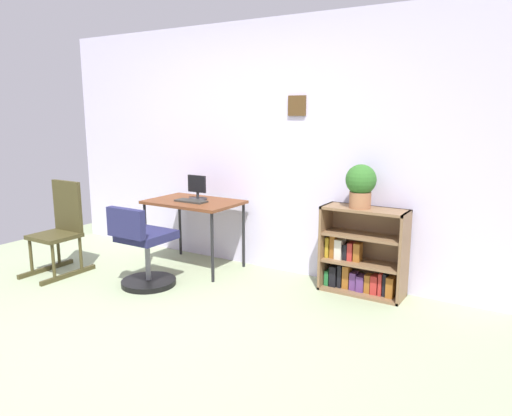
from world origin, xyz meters
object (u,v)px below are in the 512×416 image
at_px(monitor, 197,189).
at_px(keyboard, 191,201).
at_px(desk, 194,206).
at_px(rocking_chair, 61,228).
at_px(office_chair, 143,251).
at_px(potted_plant_on_shelf, 361,184).
at_px(bookshelf_low, 362,255).

relative_size(monitor, keyboard, 0.76).
bearing_deg(desk, rocking_chair, -141.41).
bearing_deg(office_chair, potted_plant_on_shelf, 27.19).
distance_m(keyboard, potted_plant_on_shelf, 1.76).
bearing_deg(keyboard, desk, 106.02).
height_order(rocking_chair, bookshelf_low, rocking_chair).
height_order(monitor, rocking_chair, monitor).
relative_size(desk, rocking_chair, 1.02).
distance_m(bookshelf_low, potted_plant_on_shelf, 0.67).
bearing_deg(keyboard, bookshelf_low, 10.06).
distance_m(monitor, rocking_chair, 1.44).
bearing_deg(potted_plant_on_shelf, bookshelf_low, 64.54).
height_order(monitor, keyboard, monitor).
bearing_deg(rocking_chair, keyboard, 35.70).
distance_m(keyboard, office_chair, 0.76).
bearing_deg(potted_plant_on_shelf, monitor, -176.21).
height_order(keyboard, office_chair, office_chair).
xyz_separation_m(keyboard, potted_plant_on_shelf, (1.72, 0.26, 0.28)).
relative_size(office_chair, rocking_chair, 0.84).
distance_m(monitor, office_chair, 0.93).
bearing_deg(bookshelf_low, keyboard, -169.94).
bearing_deg(bookshelf_low, potted_plant_on_shelf, -115.46).
xyz_separation_m(desk, office_chair, (-0.03, -0.72, -0.31)).
distance_m(rocking_chair, potted_plant_on_shelf, 3.03).
height_order(office_chair, potted_plant_on_shelf, potted_plant_on_shelf).
relative_size(desk, keyboard, 2.80).
bearing_deg(desk, keyboard, -73.98).
height_order(keyboard, potted_plant_on_shelf, potted_plant_on_shelf).
distance_m(monitor, keyboard, 0.18).
relative_size(monitor, bookshelf_low, 0.33).
relative_size(keyboard, office_chair, 0.43).
relative_size(desk, office_chair, 1.21).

